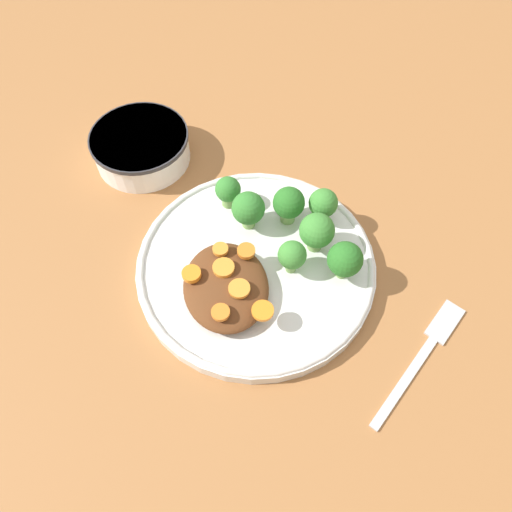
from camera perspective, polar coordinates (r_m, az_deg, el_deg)
ground_plane at (r=0.60m, az=0.00°, el=-1.61°), size 4.00×4.00×0.00m
plate at (r=0.59m, az=0.00°, el=-1.07°), size 0.28×0.28×0.02m
dip_bowl at (r=0.72m, az=-13.03°, el=12.19°), size 0.13×0.13×0.04m
stew_mound at (r=0.56m, az=-3.45°, el=-3.49°), size 0.10×0.12×0.03m
broccoli_floret_0 at (r=0.60m, az=3.76°, el=5.96°), size 0.04×0.04×0.05m
broccoli_floret_1 at (r=0.60m, az=-1.08°, el=5.36°), size 0.04×0.04×0.05m
broccoli_floret_2 at (r=0.56m, az=4.14°, el=0.03°), size 0.03×0.03×0.05m
broccoli_floret_3 at (r=0.62m, az=-3.21°, el=7.45°), size 0.03×0.03×0.04m
broccoli_floret_4 at (r=0.61m, az=7.67°, el=5.86°), size 0.04×0.04×0.05m
broccoli_floret_5 at (r=0.58m, az=6.96°, el=2.81°), size 0.04×0.04×0.05m
broccoli_floret_6 at (r=0.56m, az=10.13°, el=-0.43°), size 0.04×0.04×0.05m
carrot_slice_0 at (r=0.53m, az=0.77°, el=-6.26°), size 0.02×0.02×0.00m
carrot_slice_1 at (r=0.53m, az=-4.07°, el=-6.43°), size 0.02×0.02×0.00m
carrot_slice_2 at (r=0.55m, az=-7.39°, el=-2.04°), size 0.02×0.02×0.01m
carrot_slice_3 at (r=0.54m, az=-1.92°, el=-3.75°), size 0.02×0.02×0.00m
carrot_slice_4 at (r=0.56m, az=-1.11°, el=0.50°), size 0.02×0.02×0.01m
carrot_slice_5 at (r=0.55m, az=-3.73°, el=-1.34°), size 0.02×0.02×0.01m
carrot_slice_6 at (r=0.57m, az=-4.09°, el=0.77°), size 0.02×0.02×0.00m
fork at (r=0.58m, az=18.86°, el=-10.12°), size 0.15×0.13×0.01m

